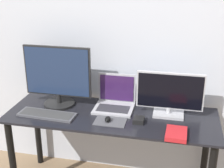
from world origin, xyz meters
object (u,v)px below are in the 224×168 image
at_px(monitor_left, 58,77).
at_px(mouse, 108,119).
at_px(monitor_right, 170,95).
at_px(book, 176,134).
at_px(keyboard, 47,114).
at_px(laptop, 115,100).
at_px(power_brick, 139,120).

bearing_deg(monitor_left, mouse, -24.48).
height_order(monitor_right, book, monitor_right).
distance_m(keyboard, book, 0.97).
height_order(monitor_right, mouse, monitor_right).
height_order(laptop, mouse, laptop).
xyz_separation_m(monitor_left, mouse, (0.46, -0.21, -0.22)).
bearing_deg(mouse, laptop, 91.12).
height_order(laptop, power_brick, laptop).
relative_size(laptop, mouse, 4.44).
relative_size(keyboard, book, 2.35).
bearing_deg(mouse, power_brick, 11.30).
height_order(monitor_left, monitor_right, monitor_left).
xyz_separation_m(keyboard, power_brick, (0.70, 0.04, 0.01)).
xyz_separation_m(monitor_right, book, (0.07, -0.30, -0.15)).
relative_size(monitor_left, monitor_right, 1.09).
xyz_separation_m(mouse, book, (0.49, -0.09, -0.01)).
relative_size(mouse, book, 0.36).
height_order(laptop, keyboard, laptop).
bearing_deg(monitor_left, monitor_right, 0.01).
relative_size(monitor_right, laptop, 1.63).
bearing_deg(laptop, mouse, -88.88).
bearing_deg(monitor_left, book, -17.67).
relative_size(keyboard, power_brick, 4.95).
bearing_deg(mouse, book, -10.82).
distance_m(book, power_brick, 0.31).
height_order(monitor_left, power_brick, monitor_left).
distance_m(monitor_right, book, 0.35).
height_order(monitor_right, keyboard, monitor_right).
bearing_deg(monitor_right, monitor_left, -179.99).
height_order(mouse, power_brick, mouse).
bearing_deg(mouse, monitor_left, 155.52).
distance_m(monitor_left, power_brick, 0.73).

